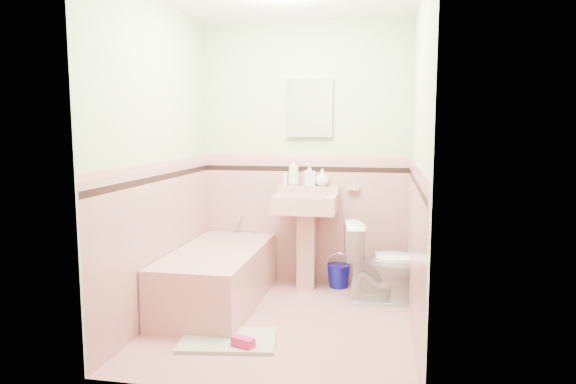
% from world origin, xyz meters
% --- Properties ---
extents(floor, '(2.20, 2.20, 0.00)m').
position_xyz_m(floor, '(0.00, 0.00, 0.00)').
color(floor, tan).
rests_on(floor, ground).
extents(wall_back, '(2.50, 0.00, 2.50)m').
position_xyz_m(wall_back, '(0.00, 1.10, 1.25)').
color(wall_back, '#F8EACA').
rests_on(wall_back, ground).
extents(wall_front, '(2.50, 0.00, 2.50)m').
position_xyz_m(wall_front, '(0.00, -1.10, 1.25)').
color(wall_front, '#F8EACA').
rests_on(wall_front, ground).
extents(wall_left, '(0.00, 2.50, 2.50)m').
position_xyz_m(wall_left, '(-1.00, 0.00, 1.25)').
color(wall_left, '#F8EACA').
rests_on(wall_left, ground).
extents(wall_right, '(0.00, 2.50, 2.50)m').
position_xyz_m(wall_right, '(1.00, 0.00, 1.25)').
color(wall_right, '#F8EACA').
rests_on(wall_right, ground).
extents(wainscot_back, '(2.00, 0.00, 2.00)m').
position_xyz_m(wainscot_back, '(0.00, 1.09, 0.60)').
color(wainscot_back, tan).
rests_on(wainscot_back, ground).
extents(wainscot_front, '(2.00, 0.00, 2.00)m').
position_xyz_m(wainscot_front, '(0.00, -1.09, 0.60)').
color(wainscot_front, tan).
rests_on(wainscot_front, ground).
extents(wainscot_left, '(0.00, 2.20, 2.20)m').
position_xyz_m(wainscot_left, '(-0.99, 0.00, 0.60)').
color(wainscot_left, tan).
rests_on(wainscot_left, ground).
extents(wainscot_right, '(0.00, 2.20, 2.20)m').
position_xyz_m(wainscot_right, '(0.99, 0.00, 0.60)').
color(wainscot_right, tan).
rests_on(wainscot_right, ground).
extents(accent_back, '(2.00, 0.00, 2.00)m').
position_xyz_m(accent_back, '(0.00, 1.08, 1.12)').
color(accent_back, black).
rests_on(accent_back, ground).
extents(accent_front, '(2.00, 0.00, 2.00)m').
position_xyz_m(accent_front, '(0.00, -1.08, 1.12)').
color(accent_front, black).
rests_on(accent_front, ground).
extents(accent_left, '(0.00, 2.20, 2.20)m').
position_xyz_m(accent_left, '(-0.98, 0.00, 1.12)').
color(accent_left, black).
rests_on(accent_left, ground).
extents(accent_right, '(0.00, 2.20, 2.20)m').
position_xyz_m(accent_right, '(0.98, 0.00, 1.12)').
color(accent_right, black).
rests_on(accent_right, ground).
extents(cap_back, '(2.00, 0.00, 2.00)m').
position_xyz_m(cap_back, '(0.00, 1.08, 1.22)').
color(cap_back, tan).
rests_on(cap_back, ground).
extents(cap_front, '(2.00, 0.00, 2.00)m').
position_xyz_m(cap_front, '(0.00, -1.08, 1.22)').
color(cap_front, tan).
rests_on(cap_front, ground).
extents(cap_left, '(0.00, 2.20, 2.20)m').
position_xyz_m(cap_left, '(-0.98, 0.00, 1.22)').
color(cap_left, tan).
rests_on(cap_left, ground).
extents(cap_right, '(0.00, 2.20, 2.20)m').
position_xyz_m(cap_right, '(0.98, 0.00, 1.22)').
color(cap_right, tan).
rests_on(cap_right, ground).
extents(bathtub, '(0.70, 1.50, 0.45)m').
position_xyz_m(bathtub, '(-0.63, 0.33, 0.23)').
color(bathtub, tan).
rests_on(bathtub, floor).
extents(tub_faucet, '(0.04, 0.12, 0.04)m').
position_xyz_m(tub_faucet, '(-0.63, 1.05, 0.63)').
color(tub_faucet, silver).
rests_on(tub_faucet, wall_back).
extents(sink, '(0.58, 0.48, 0.90)m').
position_xyz_m(sink, '(0.05, 0.86, 0.45)').
color(sink, tan).
rests_on(sink, floor).
extents(sink_faucet, '(0.02, 0.02, 0.10)m').
position_xyz_m(sink_faucet, '(0.05, 1.00, 0.95)').
color(sink_faucet, silver).
rests_on(sink_faucet, sink).
extents(medicine_cabinet, '(0.44, 0.04, 0.55)m').
position_xyz_m(medicine_cabinet, '(0.05, 1.07, 1.70)').
color(medicine_cabinet, white).
rests_on(medicine_cabinet, wall_back).
extents(soap_dish, '(0.12, 0.07, 0.04)m').
position_xyz_m(soap_dish, '(0.47, 1.06, 0.95)').
color(soap_dish, tan).
rests_on(soap_dish, wall_back).
extents(soap_bottle_left, '(0.10, 0.11, 0.27)m').
position_xyz_m(soap_bottle_left, '(-0.09, 1.04, 1.10)').
color(soap_bottle_left, '#B2B2B2').
rests_on(soap_bottle_left, sink).
extents(soap_bottle_mid, '(0.12, 0.12, 0.21)m').
position_xyz_m(soap_bottle_mid, '(0.06, 1.04, 1.07)').
color(soap_bottle_mid, '#B2B2B2').
rests_on(soap_bottle_mid, sink).
extents(soap_bottle_right, '(0.15, 0.15, 0.16)m').
position_xyz_m(soap_bottle_right, '(0.18, 1.04, 1.05)').
color(soap_bottle_right, '#B2B2B2').
rests_on(soap_bottle_right, sink).
extents(tube, '(0.05, 0.05, 0.12)m').
position_xyz_m(tube, '(-0.18, 1.04, 1.03)').
color(tube, white).
rests_on(tube, sink).
extents(toilet, '(0.74, 0.49, 0.70)m').
position_xyz_m(toilet, '(0.78, 0.65, 0.35)').
color(toilet, white).
rests_on(toilet, floor).
extents(bucket, '(0.27, 0.27, 0.22)m').
position_xyz_m(bucket, '(0.35, 1.00, 0.11)').
color(bucket, '#0C0C8D').
rests_on(bucket, floor).
extents(bath_mat, '(0.73, 0.54, 0.03)m').
position_xyz_m(bath_mat, '(-0.31, -0.42, 0.01)').
color(bath_mat, '#96A68A').
rests_on(bath_mat, floor).
extents(shoe, '(0.18, 0.13, 0.06)m').
position_xyz_m(shoe, '(-0.17, -0.54, 0.06)').
color(shoe, '#BF1E59').
rests_on(shoe, bath_mat).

